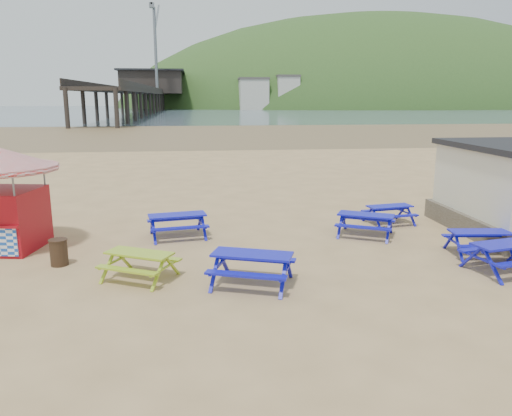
{
  "coord_description": "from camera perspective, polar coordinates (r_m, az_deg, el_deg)",
  "views": [
    {
      "loc": [
        -2.35,
        -15.03,
        4.71
      ],
      "look_at": [
        -0.36,
        1.5,
        1.0
      ],
      "focal_mm": 35.0,
      "sensor_mm": 36.0,
      "label": 1
    }
  ],
  "objects": [
    {
      "name": "pier",
      "position": [
        193.89,
        -11.79,
        12.53
      ],
      "size": [
        24.0,
        220.0,
        39.29
      ],
      "color": "black",
      "rests_on": "ground"
    },
    {
      "name": "picnic_table_blue_e",
      "position": [
        15.35,
        26.76,
        -5.07
      ],
      "size": [
        2.28,
        1.97,
        0.84
      ],
      "rotation": [
        0.0,
        0.0,
        0.2
      ],
      "color": "#1F21B8",
      "rests_on": "ground"
    },
    {
      "name": "picnic_table_blue_g",
      "position": [
        16.65,
        24.14,
        -3.66
      ],
      "size": [
        1.91,
        1.6,
        0.75
      ],
      "rotation": [
        0.0,
        0.0,
        -0.1
      ],
      "color": "#1F21B8",
      "rests_on": "ground"
    },
    {
      "name": "ice_cream_kiosk",
      "position": [
        17.37,
        -27.19,
        2.31
      ],
      "size": [
        4.19,
        4.19,
        3.23
      ],
      "rotation": [
        0.0,
        0.0,
        -0.18
      ],
      "color": "maroon",
      "rests_on": "ground"
    },
    {
      "name": "picnic_table_blue_d",
      "position": [
        12.8,
        -0.44,
        -6.99
      ],
      "size": [
        2.46,
        2.22,
        0.85
      ],
      "rotation": [
        0.0,
        0.0,
        -0.35
      ],
      "color": "#1F21B8",
      "rests_on": "ground"
    },
    {
      "name": "picnic_table_blue_c",
      "position": [
        19.56,
        14.98,
        -0.74
      ],
      "size": [
        1.89,
        1.62,
        0.71
      ],
      "rotation": [
        0.0,
        0.0,
        0.17
      ],
      "color": "#1F21B8",
      "rests_on": "ground"
    },
    {
      "name": "picnic_table_blue_b",
      "position": [
        17.63,
        12.4,
        -1.91
      ],
      "size": [
        2.35,
        2.2,
        0.78
      ],
      "rotation": [
        0.0,
        0.0,
        -0.48
      ],
      "color": "#1F21B8",
      "rests_on": "ground"
    },
    {
      "name": "headland_town",
      "position": [
        261.96,
        13.95,
        9.0
      ],
      "size": [
        264.0,
        144.0,
        108.0
      ],
      "color": "#2D4C1E",
      "rests_on": "ground"
    },
    {
      "name": "wet_sand",
      "position": [
        70.23,
        -5.01,
        8.68
      ],
      "size": [
        400.0,
        400.0,
        0.0
      ],
      "primitive_type": "plane",
      "color": "brown",
      "rests_on": "ground"
    },
    {
      "name": "picnic_table_yellow",
      "position": [
        13.57,
        -13.13,
        -6.43
      ],
      "size": [
        2.22,
        2.07,
        0.74
      ],
      "rotation": [
        0.0,
        0.0,
        -0.48
      ],
      "color": "#90AD25",
      "rests_on": "ground"
    },
    {
      "name": "picnic_table_blue_f",
      "position": [
        18.84,
        27.17,
        -2.1
      ],
      "size": [
        2.33,
        2.14,
        0.79
      ],
      "rotation": [
        0.0,
        0.0,
        0.42
      ],
      "color": "#1F21B8",
      "rests_on": "ground"
    },
    {
      "name": "picnic_table_blue_a",
      "position": [
        17.29,
        -8.95,
        -2.01
      ],
      "size": [
        2.17,
        1.86,
        0.81
      ],
      "rotation": [
        0.0,
        0.0,
        0.17
      ],
      "color": "#1F21B8",
      "rests_on": "ground"
    },
    {
      "name": "litter_bin",
      "position": [
        15.34,
        -21.61,
        -4.71
      ],
      "size": [
        0.52,
        0.52,
        0.77
      ],
      "color": "#372216",
      "rests_on": "ground"
    },
    {
      "name": "ground",
      "position": [
        15.92,
        1.92,
        -4.65
      ],
      "size": [
        400.0,
        400.0,
        0.0
      ],
      "primitive_type": "plane",
      "color": "tan",
      "rests_on": "ground"
    },
    {
      "name": "sea",
      "position": [
        185.1,
        -6.27,
        11.04
      ],
      "size": [
        400.0,
        400.0,
        0.0
      ],
      "primitive_type": "plane",
      "color": "#445561",
      "rests_on": "ground"
    }
  ]
}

